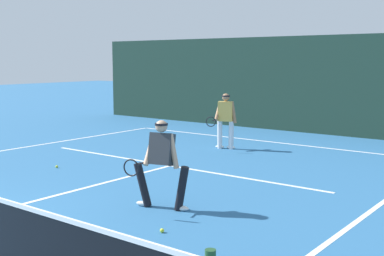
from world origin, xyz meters
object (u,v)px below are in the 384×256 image
player_far (225,118)px  tennis_ball_extra (162,231)px  tennis_ball (57,167)px  player_near (161,161)px

player_far → tennis_ball_extra: 7.44m
tennis_ball → tennis_ball_extra: same height
player_near → tennis_ball_extra: size_ratio=23.87×
tennis_ball → tennis_ball_extra: bearing=-20.9°
player_far → tennis_ball: bearing=49.8°
tennis_ball → tennis_ball_extra: (5.04, -1.93, 0.00)m
tennis_ball → tennis_ball_extra: 5.40m
tennis_ball_extra → tennis_ball: bearing=159.1°
player_far → tennis_ball_extra: bearing=96.7°
player_near → tennis_ball_extra: player_near is taller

